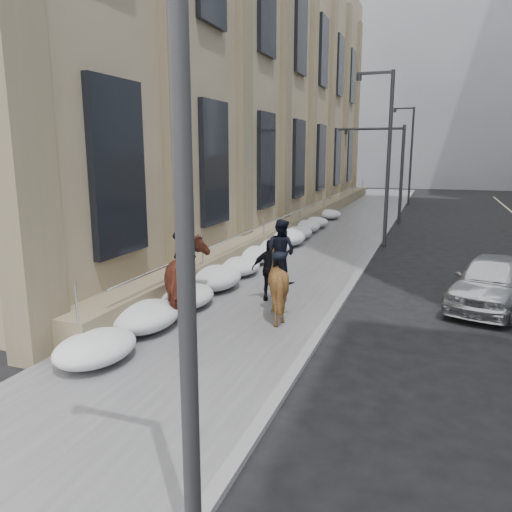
{
  "coord_description": "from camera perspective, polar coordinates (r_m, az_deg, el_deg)",
  "views": [
    {
      "loc": [
        5.06,
        -10.06,
        4.43
      ],
      "look_at": [
        0.66,
        2.18,
        1.7
      ],
      "focal_mm": 35.0,
      "sensor_mm": 36.0,
      "label": 1
    }
  ],
  "objects": [
    {
      "name": "streetlight_far",
      "position": [
        44.13,
        17.13,
        11.53
      ],
      "size": [
        1.71,
        0.24,
        8.0
      ],
      "color": "#2D2D30",
      "rests_on": "ground"
    },
    {
      "name": "bg_building_far",
      "position": [
        82.99,
        12.55,
        15.43
      ],
      "size": [
        24.0,
        12.0,
        20.0
      ],
      "primitive_type": "cube",
      "color": "gray",
      "rests_on": "ground"
    },
    {
      "name": "snow_bank",
      "position": [
        19.7,
        0.15,
        0.25
      ],
      "size": [
        1.7,
        18.1,
        0.76
      ],
      "color": "white",
      "rests_on": "sidewalk"
    },
    {
      "name": "pedestrian",
      "position": [
        14.68,
        1.57,
        -1.56
      ],
      "size": [
        1.15,
        0.74,
        1.82
      ],
      "primitive_type": "imported",
      "rotation": [
        0.0,
        0.0,
        0.31
      ],
      "color": "black",
      "rests_on": "sidewalk"
    },
    {
      "name": "streetlight_mid",
      "position": [
        24.18,
        14.6,
        11.83
      ],
      "size": [
        1.71,
        0.24,
        8.0
      ],
      "color": "#2D2D30",
      "rests_on": "ground"
    },
    {
      "name": "streetlight_near",
      "position": [
        4.69,
        -10.25,
        13.5
      ],
      "size": [
        1.71,
        0.24,
        8.0
      ],
      "color": "#2D2D30",
      "rests_on": "ground"
    },
    {
      "name": "limestone_building",
      "position": [
        32.07,
        0.87,
        19.86
      ],
      "size": [
        6.1,
        44.0,
        18.0
      ],
      "color": "#867258",
      "rests_on": "ground"
    },
    {
      "name": "car_silver",
      "position": [
        15.89,
        25.4,
        -2.65
      ],
      "size": [
        3.04,
        4.83,
        1.53
      ],
      "primitive_type": "imported",
      "rotation": [
        0.0,
        0.0,
        -0.3
      ],
      "color": "#A7A9AE",
      "rests_on": "ground"
    },
    {
      "name": "mounted_horse_left",
      "position": [
        13.49,
        -7.8,
        -2.16
      ],
      "size": [
        1.88,
        2.62,
        2.67
      ],
      "rotation": [
        0.0,
        0.0,
        3.51
      ],
      "color": "#56261A",
      "rests_on": "sidewalk"
    },
    {
      "name": "bg_building_mid",
      "position": [
        70.72,
        19.87,
        18.96
      ],
      "size": [
        30.0,
        12.0,
        28.0
      ],
      "primitive_type": "cube",
      "color": "slate",
      "rests_on": "ground"
    },
    {
      "name": "ground",
      "position": [
        12.11,
        -6.53,
        -9.69
      ],
      "size": [
        140.0,
        140.0,
        0.0
      ],
      "primitive_type": "plane",
      "color": "black",
      "rests_on": "ground"
    },
    {
      "name": "curb",
      "position": [
        20.68,
        12.56,
        -0.64
      ],
      "size": [
        0.24,
        80.0,
        0.12
      ],
      "primitive_type": "cube",
      "color": "slate",
      "rests_on": "ground"
    },
    {
      "name": "mounted_horse_right",
      "position": [
        13.25,
        2.5,
        -2.4
      ],
      "size": [
        1.97,
        2.07,
        2.58
      ],
      "rotation": [
        0.0,
        0.0,
        2.77
      ],
      "color": "#4B2F15",
      "rests_on": "sidewalk"
    },
    {
      "name": "sidewalk",
      "position": [
        21.15,
        5.51,
        -0.13
      ],
      "size": [
        5.0,
        80.0,
        0.12
      ],
      "primitive_type": "cube",
      "color": "#4E4E51",
      "rests_on": "ground"
    },
    {
      "name": "traffic_signal",
      "position": [
        32.21,
        14.73,
        10.71
      ],
      "size": [
        4.1,
        0.22,
        6.0
      ],
      "color": "#2D2D30",
      "rests_on": "ground"
    }
  ]
}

